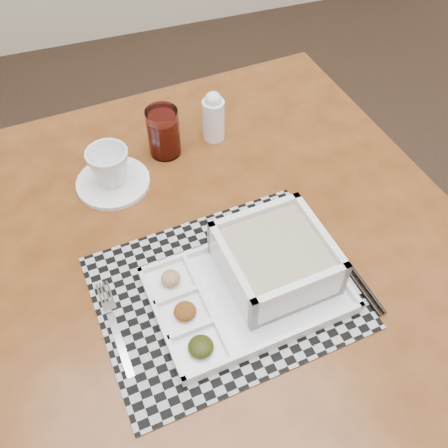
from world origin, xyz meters
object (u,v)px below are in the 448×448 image
Objects in this scene: serving_tray at (266,269)px; cup at (109,167)px; dining_table at (207,266)px; creamer_bottle at (213,116)px; juice_glass at (164,134)px.

serving_tray is 0.38m from cup.
creamer_bottle is at bearing 68.77° from dining_table.
cup is 0.14m from juice_glass.
juice_glass is at bearing 101.47° from serving_tray.
serving_tray is 3.12× the size of juice_glass.
serving_tray is at bearing -34.04° from cup.
dining_table is 8.95× the size of creamer_bottle.
dining_table is 0.29m from juice_glass.
creamer_bottle is (0.24, 0.07, 0.01)m from cup.
dining_table is at bearing 121.60° from serving_tray.
juice_glass is (0.13, 0.06, 0.00)m from cup.
serving_tray is at bearing -58.40° from dining_table.
serving_tray is 2.86× the size of creamer_bottle.
dining_table is at bearing -33.59° from cup.
serving_tray is 0.40m from creamer_bottle.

